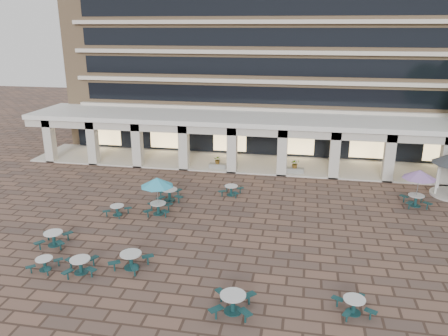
{
  "coord_description": "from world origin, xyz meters",
  "views": [
    {
      "loc": [
        3.72,
        -22.67,
        11.89
      ],
      "look_at": [
        -1.06,
        3.0,
        3.41
      ],
      "focal_mm": 35.0,
      "sensor_mm": 36.0,
      "label": 1
    }
  ],
  "objects_px": {
    "picnic_table_1": "(131,259)",
    "planter_right": "(295,168)",
    "picnic_table_0": "(45,263)",
    "picnic_table_2": "(233,301)",
    "planter_left": "(218,164)"
  },
  "relations": [
    {
      "from": "picnic_table_0",
      "to": "planter_left",
      "type": "relative_size",
      "value": 1.0
    },
    {
      "from": "planter_left",
      "to": "planter_right",
      "type": "relative_size",
      "value": 1.0
    },
    {
      "from": "picnic_table_0",
      "to": "planter_right",
      "type": "bearing_deg",
      "value": 58.93
    },
    {
      "from": "picnic_table_0",
      "to": "picnic_table_2",
      "type": "bearing_deg",
      "value": -6.32
    },
    {
      "from": "planter_left",
      "to": "picnic_table_0",
      "type": "bearing_deg",
      "value": -106.99
    },
    {
      "from": "planter_left",
      "to": "picnic_table_2",
      "type": "bearing_deg",
      "value": -76.79
    },
    {
      "from": "picnic_table_0",
      "to": "planter_right",
      "type": "xyz_separation_m",
      "value": [
        12.12,
        17.88,
        0.16
      ]
    },
    {
      "from": "picnic_table_1",
      "to": "planter_right",
      "type": "height_order",
      "value": "planter_right"
    },
    {
      "from": "picnic_table_2",
      "to": "planter_left",
      "type": "relative_size",
      "value": 1.3
    },
    {
      "from": "picnic_table_0",
      "to": "planter_left",
      "type": "height_order",
      "value": "planter_left"
    },
    {
      "from": "planter_right",
      "to": "picnic_table_2",
      "type": "bearing_deg",
      "value": -96.06
    },
    {
      "from": "picnic_table_2",
      "to": "planter_right",
      "type": "xyz_separation_m",
      "value": [
        2.07,
        19.54,
        0.03
      ]
    },
    {
      "from": "picnic_table_1",
      "to": "planter_left",
      "type": "relative_size",
      "value": 1.42
    },
    {
      "from": "picnic_table_2",
      "to": "planter_right",
      "type": "height_order",
      "value": "planter_right"
    },
    {
      "from": "picnic_table_1",
      "to": "planter_right",
      "type": "relative_size",
      "value": 1.42
    }
  ]
}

